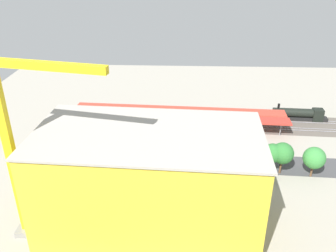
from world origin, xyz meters
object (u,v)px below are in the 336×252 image
Objects in this scene: street_tree_0 at (113,153)px; street_tree_4 at (283,153)px; box_truck_0 at (117,166)px; street_tree_3 at (168,153)px; parked_car_3 at (182,151)px; street_tree_5 at (143,151)px; parked_car_2 at (213,152)px; street_tree_1 at (314,158)px; platform_canopy_far at (179,110)px; parked_car_1 at (245,153)px; platform_canopy_near at (202,118)px; traffic_light at (183,139)px; box_truck_2 at (215,169)px; street_tree_2 at (273,153)px; tower_crane at (16,141)px; locomotive at (300,114)px; parked_car_0 at (273,153)px; box_truck_1 at (231,169)px; construction_building at (149,181)px.

street_tree_4 is at bearing -177.87° from street_tree_0.
street_tree_3 is (-12.11, -0.86, 3.37)m from box_truck_0.
street_tree_5 is at bearing 39.19° from parked_car_3.
parked_car_2 is 24.45m from street_tree_1.
platform_canopy_far reaches higher than parked_car_1.
traffic_light reaches higher than platform_canopy_near.
street_tree_2 is at bearing -172.57° from box_truck_2.
tower_crane is at bearing 30.81° from box_truck_2.
street_tree_1 is at bearing 78.41° from locomotive.
parked_car_0 is at bearing -166.74° from box_truck_0.
street_tree_5 is at bearing 23.85° from parked_car_2.
platform_canopy_near is at bearing -127.25° from tower_crane.
traffic_light is (-27.38, -31.12, -15.83)m from tower_crane.
parked_car_3 is at bearing -51.03° from box_truck_2.
traffic_light is at bearing -148.00° from street_tree_0.
parked_car_1 is at bearing -31.76° from street_tree_1.
platform_canopy_near is 6.90× the size of street_tree_5.
street_tree_0 reaches higher than street_tree_1.
parked_car_0 is 0.79× the size of traffic_light.
parked_car_1 is 16.96m from street_tree_1.
box_truck_0 is 26.93m from box_truck_1.
platform_canopy_far is 6.62× the size of box_truck_2.
street_tree_3 is 6.02m from street_tree_5.
tower_crane reaches higher than traffic_light.
construction_building is 4.94× the size of street_tree_4.
parked_car_1 reaches higher than parked_car_0.
parked_car_2 is 0.49× the size of street_tree_0.
tower_crane is 4.02× the size of street_tree_0.
platform_canopy_far is at bearing -66.18° from box_truck_1.
platform_canopy_near is 5.93× the size of street_tree_0.
platform_canopy_far is at bearing -48.15° from parked_car_1.
box_truck_0 is 7.20m from street_tree_5.
street_tree_3 is at bearing 0.69° from street_tree_2.
parked_car_1 is at bearing -164.17° from street_tree_5.
locomotive is (-37.86, -3.36, -2.28)m from platform_canopy_far.
platform_canopy_near is 5.78× the size of box_truck_0.
parked_car_0 is 40.69m from construction_building.
platform_canopy_far is 18.28m from traffic_light.
street_tree_3 reaches higher than parked_car_2.
box_truck_1 is 21.18m from street_tree_5.
box_truck_1 is 3.69m from box_truck_2.
street_tree_0 is (39.68, 9.68, 4.59)m from parked_car_0.
box_truck_2 is at bearing -126.58° from construction_building.
parked_car_0 is at bearing -166.29° from street_tree_0.
parked_car_3 is at bearing -20.37° from street_tree_2.
street_tree_5 is at bearing -6.05° from box_truck_2.
street_tree_5 is (32.93, 7.97, 4.42)m from parked_car_0.
box_truck_1 is (-11.38, 9.60, 0.93)m from parked_car_3.
box_truck_1 is at bearing 104.97° from platform_canopy_near.
traffic_light is (-3.61, -8.88, -0.97)m from street_tree_3.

